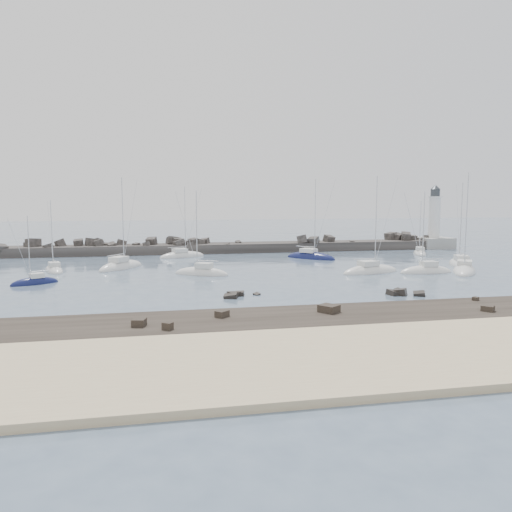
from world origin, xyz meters
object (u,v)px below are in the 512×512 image
Objects in this scene: sailboat_5 at (202,274)px; sailboat_8 at (426,272)px; sailboat_7 at (311,258)px; sailboat_9 at (460,265)px; sailboat_11 at (420,254)px; sailboat_6 at (370,272)px; sailboat_1 at (54,271)px; sailboat_3 at (121,267)px; lighthouse at (434,234)px; sailboat_4 at (182,256)px; sailboat_2 at (35,283)px; sailboat_10 at (464,271)px.

sailboat_8 is (32.37, -4.73, -0.00)m from sailboat_5.
sailboat_9 is at bearing -36.02° from sailboat_7.
sailboat_5 is 41.83m from sailboat_9.
sailboat_11 is (22.89, 2.02, -0.01)m from sailboat_7.
sailboat_6 is 19.14m from sailboat_7.
sailboat_1 is at bearing -171.08° from sailboat_11.
sailboat_7 is (21.34, 15.93, -0.01)m from sailboat_5.
sailboat_11 is (2.41, 16.91, -0.01)m from sailboat_9.
sailboat_3 reaches higher than sailboat_9.
sailboat_7 is 1.36× the size of sailboat_11.
sailboat_5 reaches higher than sailboat_1.
sailboat_4 is (-55.83, -7.26, -2.96)m from lighthouse.
sailboat_7 is (42.88, 19.56, 0.01)m from sailboat_2.
sailboat_7 reaches higher than sailboat_3.
lighthouse is at bearing 47.84° from sailboat_6.
sailboat_6 is at bearing -18.35° from sailboat_3.
sailboat_5 reaches higher than sailboat_8.
sailboat_4 is at bearing 93.94° from sailboat_5.
sailboat_8 is (44.10, -13.79, -0.01)m from sailboat_3.
sailboat_11 is (44.22, 17.96, -0.01)m from sailboat_5.
lighthouse is at bearing 23.89° from sailboat_2.
sailboat_1 is at bearing 160.18° from sailboat_5.
lighthouse reaches higher than sailboat_1.
sailboat_1 is 0.79× the size of sailboat_9.
sailboat_7 is at bearing -156.94° from lighthouse.
sailboat_7 is at bearing 128.77° from sailboat_10.
sailboat_11 is (11.85, 22.69, -0.01)m from sailboat_8.
sailboat_10 is at bearing -1.49° from sailboat_2.
sailboat_2 is 53.92m from sailboat_8.
sailboat_7 is at bearing 118.11° from sailboat_8.
sailboat_9 reaches higher than sailboat_2.
sailboat_7 is (33.06, 6.87, -0.01)m from sailboat_3.
sailboat_8 is at bearing -122.26° from lighthouse.
sailboat_1 is at bearing -163.57° from lighthouse.
sailboat_4 is at bearing 52.81° from sailboat_2.
sailboat_5 is at bearing 171.69° from sailboat_8.
sailboat_7 is 0.99× the size of sailboat_10.
sailboat_2 is 69.21m from sailboat_11.
sailboat_2 is 16.04m from sailboat_3.
sailboat_6 is at bearing 170.81° from sailboat_10.
sailboat_9 is 17.08m from sailboat_11.
sailboat_2 is at bearing -156.11° from lighthouse.
sailboat_7 reaches higher than sailboat_6.
sailboat_4 is at bearing 37.27° from sailboat_1.
sailboat_11 is at bearing 81.89° from sailboat_9.
sailboat_6 is at bearing -132.16° from lighthouse.
sailboat_3 reaches higher than sailboat_6.
sailboat_6 is at bearing -167.03° from sailboat_9.
sailboat_11 is at bearing 5.05° from sailboat_7.
sailboat_5 is 38.64m from sailboat_10.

